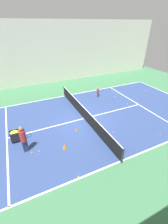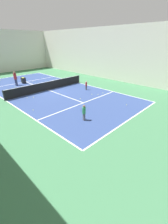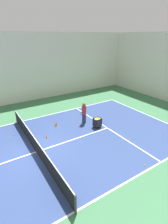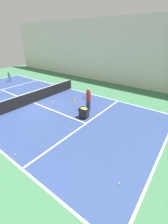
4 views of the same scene
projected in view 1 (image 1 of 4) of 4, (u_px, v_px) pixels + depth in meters
ground_plane at (84, 119)px, 12.40m from camera, size 35.03×35.03×0.00m
court_playing_area at (84, 119)px, 12.40m from camera, size 9.86×21.31×0.00m
line_sideline_left at (120, 161)px, 8.56m from camera, size 0.10×21.31×0.00m
line_sideline_right at (65, 96)px, 16.23m from camera, size 0.10×21.31×0.00m
line_service_near at (139, 104)px, 14.52m from camera, size 9.86×0.10×0.00m
line_service_far at (7, 138)px, 10.26m from camera, size 9.86×0.10×0.00m
line_centre_service at (84, 119)px, 12.39m from camera, size 0.10×11.72×0.00m
hall_enclosure_right at (50, 53)px, 18.22m from camera, size 0.15×31.33×7.22m
tennis_net at (84, 113)px, 12.12m from camera, size 10.16×0.10×1.06m
coach_at_net at (23, 138)px, 8.74m from camera, size 0.43×0.70×1.84m
child_midcourt at (98, 91)px, 15.74m from camera, size 0.26×0.26×1.07m
ball_cart at (15, 134)px, 9.76m from camera, size 0.47×0.60×0.81m
training_cone_0 at (64, 146)px, 9.39m from camera, size 0.26×0.26×0.34m
training_cone_1 at (76, 129)px, 10.96m from camera, size 0.17×0.17×0.22m
tennis_ball_0 at (113, 92)px, 17.15m from camera, size 0.07×0.07×0.07m
tennis_ball_1 at (114, 132)px, 10.79m from camera, size 0.07×0.07×0.07m
tennis_ball_2 at (78, 177)px, 7.68m from camera, size 0.07×0.07×0.07m
tennis_ball_3 at (160, 134)px, 10.58m from camera, size 0.07×0.07×0.07m
tennis_ball_4 at (32, 153)px, 9.09m from camera, size 0.07×0.07×0.07m
tennis_ball_5 at (109, 112)px, 13.21m from camera, size 0.07×0.07×0.07m
tennis_ball_6 at (39, 151)px, 9.20m from camera, size 0.07×0.07×0.07m
tennis_ball_7 at (20, 130)px, 11.00m from camera, size 0.07×0.07×0.07m
tennis_ball_9 at (96, 95)px, 16.34m from camera, size 0.07×0.07×0.07m
tennis_ball_10 at (117, 94)px, 16.51m from camera, size 0.07×0.07×0.07m
tennis_ball_12 at (127, 104)px, 14.56m from camera, size 0.07×0.07×0.07m
tennis_ball_13 at (18, 106)px, 14.22m from camera, size 0.07×0.07×0.07m
tennis_ball_15 at (115, 97)px, 15.99m from camera, size 0.07×0.07×0.07m
tennis_ball_16 at (146, 90)px, 17.50m from camera, size 0.07×0.07×0.07m
tennis_ball_17 at (113, 138)px, 10.24m from camera, size 0.07×0.07×0.07m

